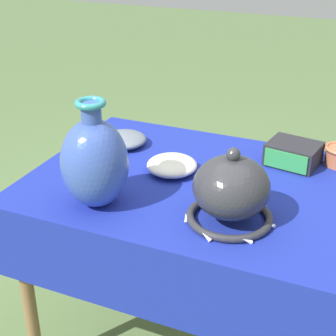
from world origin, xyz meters
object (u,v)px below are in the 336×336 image
Objects in this scene: pot_squat_porcelain at (98,169)px; bowl_shallow_slate at (124,139)px; bowl_shallow_rose at (223,171)px; mosaic_tile_box at (293,154)px; bowl_shallow_ivory at (172,165)px; vase_dome_bell at (231,192)px; vase_tall_bulbous at (95,162)px.

bowl_shallow_slate is at bearing 98.33° from pot_squat_porcelain.
bowl_shallow_slate is 1.32× the size of bowl_shallow_rose.
pot_squat_porcelain reaches higher than bowl_shallow_rose.
mosaic_tile_box is at bearing 30.98° from pot_squat_porcelain.
bowl_shallow_ivory reaches higher than pot_squat_porcelain.
vase_dome_bell is 0.27m from bowl_shallow_rose.
vase_tall_bulbous reaches higher than pot_squat_porcelain.
vase_tall_bulbous is at bearing -114.19° from bowl_shallow_ivory.
vase_tall_bulbous is 2.75× the size of pot_squat_porcelain.
bowl_shallow_ivory is 1.42× the size of pot_squat_porcelain.
bowl_shallow_ivory is 0.24m from pot_squat_porcelain.
vase_dome_bell is 0.61m from bowl_shallow_slate.
mosaic_tile_box is (0.09, 0.42, -0.05)m from vase_dome_bell.
bowl_shallow_ivory is (-0.26, 0.21, -0.06)m from vase_dome_bell.
vase_dome_bell is at bearing -92.49° from mosaic_tile_box.
vase_dome_bell is 1.37× the size of mosaic_tile_box.
vase_tall_bulbous is 1.72× the size of mosaic_tile_box.
bowl_shallow_rose is (-0.19, -0.18, -0.01)m from mosaic_tile_box.
vase_tall_bulbous is 0.39m from vase_dome_bell.
bowl_shallow_ivory is at bearing 65.81° from vase_tall_bulbous.
bowl_shallow_ivory is 0.28m from bowl_shallow_slate.
vase_tall_bulbous is 2.56× the size of bowl_shallow_rose.
pot_squat_porcelain is (-0.47, 0.09, -0.07)m from vase_dome_bell.
mosaic_tile_box is at bearing 78.07° from vase_dome_bell.
vase_tall_bulbous is 0.69m from mosaic_tile_box.
vase_dome_bell is 1.54× the size of bowl_shallow_ivory.
bowl_shallow_rose is at bearing -13.33° from bowl_shallow_slate.
bowl_shallow_slate is at bearing 146.22° from vase_dome_bell.
vase_tall_bulbous reaches higher than bowl_shallow_rose.
bowl_shallow_rose is (0.37, 0.15, -0.00)m from pot_squat_porcelain.
vase_dome_bell is 0.34m from bowl_shallow_ivory.
vase_tall_bulbous is 0.44m from bowl_shallow_slate.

